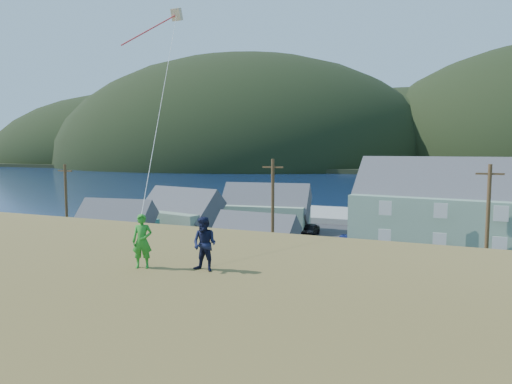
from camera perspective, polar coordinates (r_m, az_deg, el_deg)
ground at (r=33.49m, az=2.17°, el=-13.11°), size 900.00×900.00×0.00m
grass_strip at (r=31.71m, az=0.85°, el=-14.08°), size 110.00×8.00×0.10m
waterfront_lot at (r=49.20m, az=9.23°, el=-7.11°), size 72.00×36.00×0.12m
wharf at (r=72.54m, az=8.92°, el=-2.80°), size 26.00×14.00×0.90m
far_shore at (r=360.04m, az=21.09°, el=3.41°), size 900.00×320.00×2.00m
far_hills at (r=310.20m, az=27.38°, el=3.11°), size 760.00×265.00×143.00m
shed_teal at (r=50.78m, az=-17.33°, el=-4.19°), size 8.82×6.66×6.46m
shed_palegreen_near at (r=54.35m, az=-9.53°, el=-3.03°), size 11.29×8.46×7.38m
shed_white at (r=40.32m, az=-0.37°, el=-6.50°), size 7.99×5.66×6.04m
shed_palegreen_far at (r=59.04m, az=1.21°, el=-2.18°), size 12.04×7.87×7.61m
utility_poles at (r=34.50m, az=-0.52°, el=-4.20°), size 34.53×0.24×9.78m
parked_cars at (r=55.75m, az=1.86°, el=-4.78°), size 22.62×13.64×1.53m
kite_flyer_green at (r=13.44m, az=-14.04°, el=-5.98°), size 0.66×0.56×1.55m
kite_flyer_navy at (r=12.81m, az=-6.45°, el=-6.49°), size 0.77×0.62×1.51m
kite_rig at (r=22.55m, az=-10.43°, el=20.47°), size 2.57×4.27×12.04m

